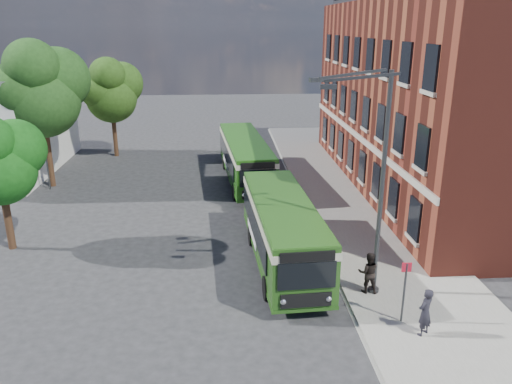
{
  "coord_description": "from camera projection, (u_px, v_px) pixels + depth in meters",
  "views": [
    {
      "loc": [
        -0.78,
        -19.69,
        10.52
      ],
      "look_at": [
        0.85,
        4.94,
        2.2
      ],
      "focal_mm": 35.0,
      "sensor_mm": 36.0,
      "label": 1
    }
  ],
  "objects": [
    {
      "name": "street_lamp",
      "position": [
        373.0,
        183.0,
        18.91
      ],
      "size": [
        2.96,
        2.38,
        9.0
      ],
      "color": "#353739",
      "rests_on": "ground"
    },
    {
      "name": "bus_front",
      "position": [
        283.0,
        226.0,
        22.6
      ],
      "size": [
        3.15,
        10.2,
        3.02
      ],
      "color": "#255217",
      "rests_on": "ground"
    },
    {
      "name": "kerb_line",
      "position": [
        304.0,
        209.0,
        29.84
      ],
      "size": [
        0.12,
        48.0,
        0.01
      ],
      "primitive_type": "cube",
      "color": "beige",
      "rests_on": "ground"
    },
    {
      "name": "tree_mid",
      "position": [
        41.0,
        88.0,
        32.03
      ],
      "size": [
        5.78,
        5.49,
        9.75
      ],
      "color": "#3B2615",
      "rests_on": "ground"
    },
    {
      "name": "pavement",
      "position": [
        355.0,
        207.0,
        30.01
      ],
      "size": [
        6.0,
        48.0,
        0.15
      ],
      "primitive_type": "cube",
      "color": "gray",
      "rests_on": "ground"
    },
    {
      "name": "pedestrian_b",
      "position": [
        368.0,
        273.0,
        20.1
      ],
      "size": [
        0.95,
        0.8,
        1.73
      ],
      "primitive_type": "imported",
      "rotation": [
        0.0,
        0.0,
        2.95
      ],
      "color": "black",
      "rests_on": "pavement"
    },
    {
      "name": "bus_stop_sign",
      "position": [
        404.0,
        288.0,
        17.92
      ],
      "size": [
        0.35,
        0.08,
        2.52
      ],
      "color": "#353739",
      "rests_on": "ground"
    },
    {
      "name": "brick_office",
      "position": [
        453.0,
        83.0,
        32.03
      ],
      "size": [
        12.1,
        26.0,
        14.2
      ],
      "color": "maroon",
      "rests_on": "ground"
    },
    {
      "name": "flagpole",
      "position": [
        41.0,
        116.0,
        31.97
      ],
      "size": [
        0.95,
        0.1,
        9.0
      ],
      "color": "#353739",
      "rests_on": "ground"
    },
    {
      "name": "bus_rear",
      "position": [
        245.0,
        155.0,
        34.85
      ],
      "size": [
        3.54,
        12.12,
        3.02
      ],
      "color": "#245F17",
      "rests_on": "ground"
    },
    {
      "name": "pedestrian_a",
      "position": [
        425.0,
        312.0,
        17.3
      ],
      "size": [
        0.77,
        0.72,
        1.77
      ],
      "primitive_type": "imported",
      "rotation": [
        0.0,
        0.0,
        3.77
      ],
      "color": "black",
      "rests_on": "pavement"
    },
    {
      "name": "tree_right",
      "position": [
        111.0,
        90.0,
        40.19
      ],
      "size": [
        4.82,
        4.59,
        8.15
      ],
      "color": "#3B2615",
      "rests_on": "ground"
    },
    {
      "name": "ground",
      "position": [
        244.0,
        275.0,
        22.03
      ],
      "size": [
        120.0,
        120.0,
        0.0
      ],
      "primitive_type": "plane",
      "color": "#27272A",
      "rests_on": "ground"
    }
  ]
}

